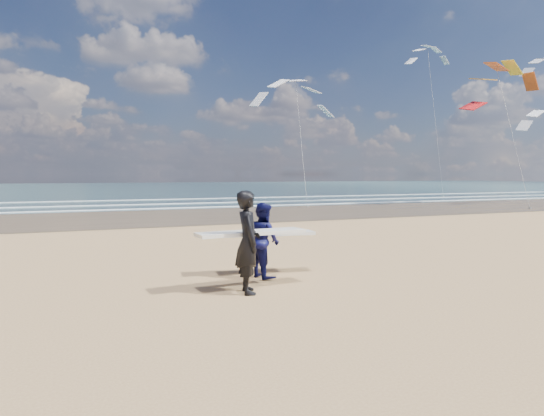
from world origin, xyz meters
name	(u,v)px	position (x,y,z in m)	size (l,w,h in m)	color
wet_sand_strip	(427,207)	(20.00, 18.00, 0.01)	(220.00, 12.00, 0.01)	#493A27
ocean	(212,187)	(20.00, 72.00, 0.01)	(220.00, 100.00, 0.02)	#1B343B
foam_breakers	(349,199)	(20.00, 28.10, 0.05)	(220.00, 11.70, 0.05)	white
surfer_near	(248,241)	(0.17, 0.01, 0.99)	(2.23, 1.08, 1.95)	black
surfer_far	(264,239)	(0.96, 1.18, 0.83)	(2.25, 1.22, 1.64)	#0A0C3D
kite_0	(506,109)	(25.52, 16.56, 6.78)	(7.10, 4.88, 11.38)	slate
kite_1	(299,120)	(13.06, 24.04, 6.28)	(6.77, 4.84, 10.72)	slate
kite_5	(434,109)	(32.15, 31.38, 8.92)	(5.36, 4.69, 16.83)	slate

